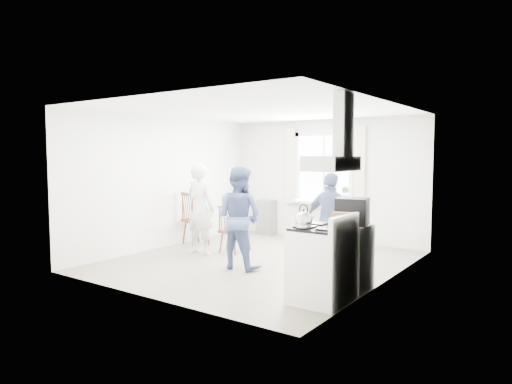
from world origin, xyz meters
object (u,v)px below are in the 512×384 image
Objects in this scene: windsor_chair_a at (229,224)px; person_mid at (239,218)px; person_left at (200,209)px; low_cabinet at (350,257)px; stereo_stack at (352,211)px; person_right at (331,221)px; windsor_chair_b at (191,213)px; gas_stove at (322,264)px.

person_mid is at bearing -42.91° from windsor_chair_a.
low_cabinet is at bearing 170.72° from person_left.
person_mid reaches higher than windsor_chair_a.
person_left is (-3.22, 0.50, -0.24)m from stereo_stack.
person_left reaches higher than low_cabinet.
person_right reaches higher than windsor_chair_a.
person_right is (1.23, 0.86, -0.05)m from person_mid.
stereo_stack is 0.52× the size of windsor_chair_a.
low_cabinet is 0.53× the size of person_left.
windsor_chair_a is 0.58× the size of person_right.
stereo_stack reaches higher than windsor_chair_b.
windsor_chair_a is 1.16m from windsor_chair_b.
person_left is (-0.43, -0.31, 0.29)m from windsor_chair_a.
gas_stove is at bearing -97.14° from stereo_stack.
person_left is at bearing 10.81° from person_right.
stereo_stack is 1.22m from person_right.
windsor_chair_a is at bearing -9.25° from windsor_chair_b.
stereo_stack is 2.95m from windsor_chair_a.
gas_stove is 1.24× the size of low_cabinet.
windsor_chair_a is (-2.70, 1.51, 0.07)m from gas_stove.
stereo_stack is 0.30× the size of person_right.
person_mid is at bearing 178.07° from low_cabinet.
windsor_chair_a is 2.05m from person_right.
person_mid is at bearing 160.08° from person_left.
windsor_chair_a is at bearing 163.87° from stereo_stack.
low_cabinet is 0.99× the size of windsor_chair_a.
stereo_stack is at bearing 82.86° from gas_stove.
person_mid reaches higher than person_right.
person_right is (2.03, 0.11, 0.23)m from windsor_chair_a.
person_mid reaches higher than stereo_stack.
low_cabinet is 1.91× the size of stereo_stack.
low_cabinet is at bearing 174.68° from person_mid.
person_left reaches higher than stereo_stack.
person_right reaches higher than low_cabinet.
stereo_stack is 3.27m from person_left.
windsor_chair_b is 3.18m from person_right.
gas_stove is 0.72× the size of person_right.
windsor_chair_b is (-3.91, 1.00, 0.22)m from low_cabinet.
windsor_chair_b reaches higher than low_cabinet.
low_cabinet is 3.27m from person_left.
person_right is (2.46, 0.41, -0.06)m from person_left.
gas_stove is 2.38× the size of stereo_stack.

